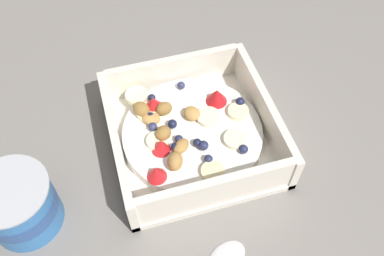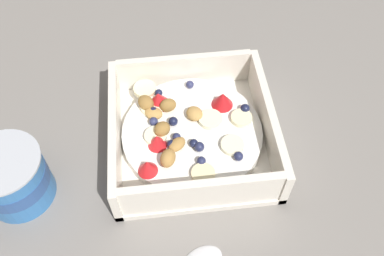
{
  "view_description": "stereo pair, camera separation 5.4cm",
  "coord_description": "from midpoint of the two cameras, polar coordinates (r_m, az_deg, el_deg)",
  "views": [
    {
      "loc": [
        -0.3,
        0.09,
        0.47
      ],
      "look_at": [
        0.0,
        0.01,
        0.03
      ],
      "focal_mm": 38.49,
      "sensor_mm": 36.0,
      "label": 1
    },
    {
      "loc": [
        -0.31,
        0.04,
        0.47
      ],
      "look_at": [
        0.0,
        0.01,
        0.03
      ],
      "focal_mm": 38.49,
      "sensor_mm": 36.0,
      "label": 2
    }
  ],
  "objects": [
    {
      "name": "ground_plane",
      "position": [
        0.56,
        -2.13,
        -2.04
      ],
      "size": [
        2.4,
        2.4,
        0.0
      ],
      "primitive_type": "plane",
      "color": "gray"
    },
    {
      "name": "fruit_bowl",
      "position": [
        0.55,
        -3.03,
        -0.75
      ],
      "size": [
        0.21,
        0.21,
        0.06
      ],
      "color": "white",
      "rests_on": "ground"
    },
    {
      "name": "yogurt_cup",
      "position": [
        0.52,
        -25.69,
        -9.82
      ],
      "size": [
        0.09,
        0.09,
        0.08
      ],
      "color": "#3370B7",
      "rests_on": "ground"
    }
  ]
}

